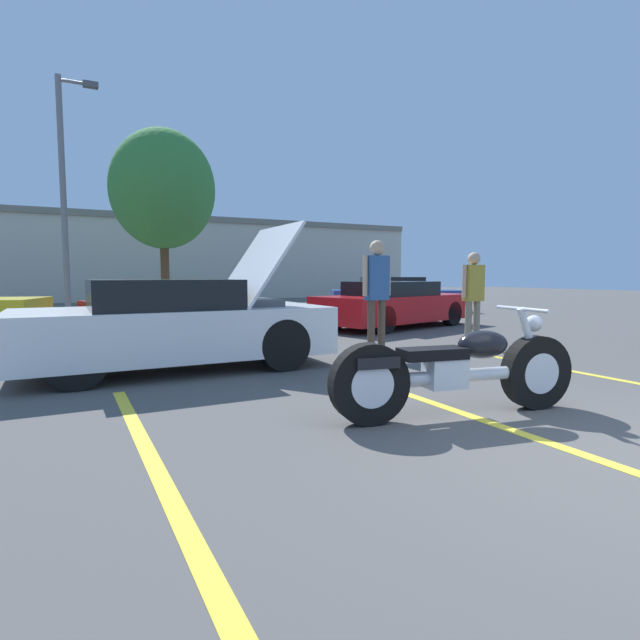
{
  "coord_description": "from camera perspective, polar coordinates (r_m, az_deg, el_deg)",
  "views": [
    {
      "loc": [
        -3.48,
        -1.9,
        1.29
      ],
      "look_at": [
        -0.96,
        2.97,
        0.8
      ],
      "focal_mm": 28.0,
      "sensor_mm": 36.0,
      "label": 1
    }
  ],
  "objects": [
    {
      "name": "parked_car_mid_right_row",
      "position": [
        12.59,
        8.52,
        1.73
      ],
      "size": [
        4.68,
        2.85,
        1.14
      ],
      "rotation": [
        0.0,
        0.0,
        0.27
      ],
      "color": "red",
      "rests_on": "ground"
    },
    {
      "name": "spectator_by_show_car",
      "position": [
        9.47,
        17.11,
        3.23
      ],
      "size": [
        0.52,
        0.22,
        1.71
      ],
      "color": "gray",
      "rests_on": "ground"
    },
    {
      "name": "motorcycle",
      "position": [
        4.75,
        15.37,
        -5.64
      ],
      "size": [
        2.46,
        0.78,
        0.99
      ],
      "rotation": [
        0.0,
        0.0,
        -0.17
      ],
      "color": "black",
      "rests_on": "ground"
    },
    {
      "name": "light_pole",
      "position": [
        17.87,
        -27.06,
        13.51
      ],
      "size": [
        1.21,
        0.28,
        7.38
      ],
      "color": "slate",
      "rests_on": "ground"
    },
    {
      "name": "far_building",
      "position": [
        28.51,
        -20.49,
        6.9
      ],
      "size": [
        32.0,
        4.2,
        4.4
      ],
      "color": "beige",
      "rests_on": "ground"
    },
    {
      "name": "parking_stripe_foreground",
      "position": [
        3.7,
        -18.38,
        -15.52
      ],
      "size": [
        0.12,
        4.82,
        0.01
      ],
      "primitive_type": "cube",
      "color": "yellow",
      "rests_on": "ground"
    },
    {
      "name": "show_car_hood_open",
      "position": [
        7.15,
        -16.02,
        -0.46
      ],
      "size": [
        4.1,
        1.83,
        2.03
      ],
      "rotation": [
        0.0,
        0.0,
        -0.0
      ],
      "color": "white",
      "rests_on": "ground"
    },
    {
      "name": "parking_stripe_middle",
      "position": [
        4.92,
        16.16,
        -10.24
      ],
      "size": [
        0.12,
        4.82,
        0.01
      ],
      "primitive_type": "cube",
      "color": "yellow",
      "rests_on": "ground"
    },
    {
      "name": "tree_background",
      "position": [
        20.06,
        -17.53,
        14.03
      ],
      "size": [
        3.83,
        3.83,
        6.7
      ],
      "color": "brown",
      "rests_on": "ground"
    },
    {
      "name": "parked_car_right_row",
      "position": [
        18.3,
        8.6,
        2.84
      ],
      "size": [
        5.0,
        3.59,
        1.23
      ],
      "rotation": [
        0.0,
        0.0,
        -0.43
      ],
      "color": "navy",
      "rests_on": "ground"
    },
    {
      "name": "parked_car_mid_left_row",
      "position": [
        12.64,
        -15.93,
        1.56
      ],
      "size": [
        4.47,
        3.08,
        1.13
      ],
      "rotation": [
        0.0,
        0.0,
        0.31
      ],
      "color": "red",
      "rests_on": "ground"
    },
    {
      "name": "spectator_near_motorcycle",
      "position": [
        8.06,
        6.51,
        3.83
      ],
      "size": [
        0.52,
        0.24,
        1.85
      ],
      "color": "brown",
      "rests_on": "ground"
    }
  ]
}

